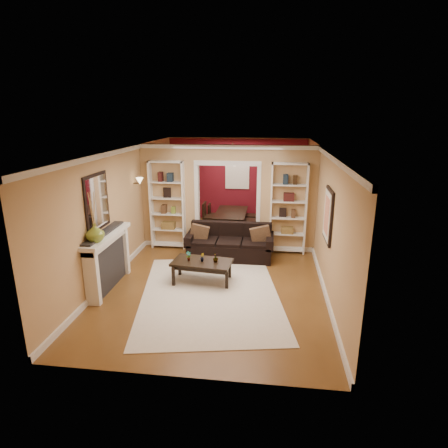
# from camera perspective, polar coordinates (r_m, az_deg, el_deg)

# --- Properties ---
(floor) EXTENTS (8.00, 8.00, 0.00)m
(floor) POSITION_cam_1_polar(r_m,az_deg,el_deg) (8.94, -0.38, -6.16)
(floor) COLOR brown
(floor) RESTS_ON ground
(ceiling) EXTENTS (8.00, 8.00, 0.00)m
(ceiling) POSITION_cam_1_polar(r_m,az_deg,el_deg) (8.28, -0.41, 11.35)
(ceiling) COLOR white
(ceiling) RESTS_ON ground
(wall_back) EXTENTS (8.00, 0.00, 8.00)m
(wall_back) POSITION_cam_1_polar(r_m,az_deg,el_deg) (12.40, 2.06, 6.77)
(wall_back) COLOR tan
(wall_back) RESTS_ON ground
(wall_front) EXTENTS (8.00, 0.00, 8.00)m
(wall_front) POSITION_cam_1_polar(r_m,az_deg,el_deg) (4.80, -6.78, -9.48)
(wall_front) COLOR tan
(wall_front) RESTS_ON ground
(wall_left) EXTENTS (0.00, 8.00, 8.00)m
(wall_left) POSITION_cam_1_polar(r_m,az_deg,el_deg) (9.08, -14.63, 2.63)
(wall_left) COLOR tan
(wall_left) RESTS_ON ground
(wall_right) EXTENTS (0.00, 8.00, 8.00)m
(wall_right) POSITION_cam_1_polar(r_m,az_deg,el_deg) (8.52, 14.79, 1.72)
(wall_right) COLOR tan
(wall_right) RESTS_ON ground
(partition_wall) EXTENTS (4.50, 0.15, 2.70)m
(partition_wall) POSITION_cam_1_polar(r_m,az_deg,el_deg) (9.67, 0.55, 4.00)
(partition_wall) COLOR tan
(partition_wall) RESTS_ON floor
(red_back_panel) EXTENTS (4.44, 0.04, 2.64)m
(red_back_panel) POSITION_cam_1_polar(r_m,az_deg,el_deg) (12.38, 2.04, 6.61)
(red_back_panel) COLOR maroon
(red_back_panel) RESTS_ON floor
(dining_window) EXTENTS (0.78, 0.03, 0.98)m
(dining_window) POSITION_cam_1_polar(r_m,az_deg,el_deg) (12.30, 2.04, 7.63)
(dining_window) COLOR #8CA5CC
(dining_window) RESTS_ON wall_back
(area_rug) EXTENTS (3.28, 4.14, 0.01)m
(area_rug) POSITION_cam_1_polar(r_m,az_deg,el_deg) (7.55, -2.12, -10.60)
(area_rug) COLOR silver
(area_rug) RESTS_ON floor
(sofa) EXTENTS (2.12, 0.92, 0.83)m
(sofa) POSITION_cam_1_polar(r_m,az_deg,el_deg) (9.19, 0.90, -2.74)
(sofa) COLOR black
(sofa) RESTS_ON floor
(pillow_left) EXTENTS (0.44, 0.13, 0.44)m
(pillow_left) POSITION_cam_1_polar(r_m,az_deg,el_deg) (9.21, -3.77, -1.35)
(pillow_left) COLOR brown
(pillow_left) RESTS_ON sofa
(pillow_right) EXTENTS (0.49, 0.21, 0.47)m
(pillow_right) POSITION_cam_1_polar(r_m,az_deg,el_deg) (9.05, 5.63, -1.62)
(pillow_right) COLOR brown
(pillow_right) RESTS_ON sofa
(coffee_table) EXTENTS (1.30, 0.81, 0.47)m
(coffee_table) POSITION_cam_1_polar(r_m,az_deg,el_deg) (7.99, -3.33, -7.23)
(coffee_table) COLOR black
(coffee_table) RESTS_ON floor
(plant_left) EXTENTS (0.13, 0.12, 0.20)m
(plant_left) POSITION_cam_1_polar(r_m,az_deg,el_deg) (7.91, -5.43, -4.88)
(plant_left) COLOR #336626
(plant_left) RESTS_ON coffee_table
(plant_center) EXTENTS (0.10, 0.11, 0.17)m
(plant_center) POSITION_cam_1_polar(r_m,az_deg,el_deg) (7.86, -3.37, -5.09)
(plant_center) COLOR #336626
(plant_center) RESTS_ON coffee_table
(plant_right) EXTENTS (0.14, 0.14, 0.19)m
(plant_right) POSITION_cam_1_polar(r_m,az_deg,el_deg) (7.81, -1.29, -5.14)
(plant_right) COLOR #336626
(plant_right) RESTS_ON coffee_table
(bookshelf_left) EXTENTS (0.90, 0.30, 2.30)m
(bookshelf_left) POSITION_cam_1_polar(r_m,az_deg,el_deg) (9.85, -8.58, 2.85)
(bookshelf_left) COLOR white
(bookshelf_left) RESTS_ON floor
(bookshelf_right) EXTENTS (0.90, 0.30, 2.30)m
(bookshelf_right) POSITION_cam_1_polar(r_m,az_deg,el_deg) (9.50, 9.76, 2.29)
(bookshelf_right) COLOR white
(bookshelf_right) RESTS_ON floor
(fireplace) EXTENTS (0.32, 1.70, 1.16)m
(fireplace) POSITION_cam_1_polar(r_m,az_deg,el_deg) (7.93, -17.09, -5.43)
(fireplace) COLOR white
(fireplace) RESTS_ON floor
(vase) EXTENTS (0.35, 0.35, 0.35)m
(vase) POSITION_cam_1_polar(r_m,az_deg,el_deg) (7.28, -19.07, -1.24)
(vase) COLOR olive
(vase) RESTS_ON fireplace
(mirror) EXTENTS (0.03, 0.95, 1.10)m
(mirror) POSITION_cam_1_polar(r_m,az_deg,el_deg) (7.64, -18.81, 3.19)
(mirror) COLOR silver
(mirror) RESTS_ON wall_left
(wall_sconce) EXTENTS (0.18, 0.18, 0.22)m
(wall_sconce) POSITION_cam_1_polar(r_m,az_deg,el_deg) (9.45, -13.06, 6.24)
(wall_sconce) COLOR #FFE0A5
(wall_sconce) RESTS_ON wall_left
(framed_art) EXTENTS (0.04, 0.85, 1.05)m
(framed_art) POSITION_cam_1_polar(r_m,az_deg,el_deg) (7.51, 15.53, 1.28)
(framed_art) COLOR black
(framed_art) RESTS_ON wall_right
(dining_table) EXTENTS (1.65, 0.92, 0.58)m
(dining_table) POSITION_cam_1_polar(r_m,az_deg,el_deg) (11.41, 1.26, 0.45)
(dining_table) COLOR black
(dining_table) RESTS_ON floor
(dining_chair_nw) EXTENTS (0.56, 0.56, 0.94)m
(dining_chair_nw) POSITION_cam_1_polar(r_m,az_deg,el_deg) (11.14, -1.71, 1.01)
(dining_chair_nw) COLOR black
(dining_chair_nw) RESTS_ON floor
(dining_chair_ne) EXTENTS (0.49, 0.49, 0.82)m
(dining_chair_ne) POSITION_cam_1_polar(r_m,az_deg,el_deg) (11.05, 3.94, 0.53)
(dining_chair_ne) COLOR black
(dining_chair_ne) RESTS_ON floor
(dining_chair_sw) EXTENTS (0.43, 0.43, 0.75)m
(dining_chair_sw) POSITION_cam_1_polar(r_m,az_deg,el_deg) (11.74, -1.26, 1.35)
(dining_chair_sw) COLOR black
(dining_chair_sw) RESTS_ON floor
(dining_chair_se) EXTENTS (0.42, 0.42, 0.79)m
(dining_chair_se) POSITION_cam_1_polar(r_m,az_deg,el_deg) (11.63, 4.11, 1.25)
(dining_chair_se) COLOR black
(dining_chair_se) RESTS_ON floor
(chandelier) EXTENTS (0.50, 0.50, 0.30)m
(chandelier) POSITION_cam_1_polar(r_m,az_deg,el_deg) (11.02, 1.47, 9.07)
(chandelier) COLOR #3C2C1B
(chandelier) RESTS_ON ceiling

